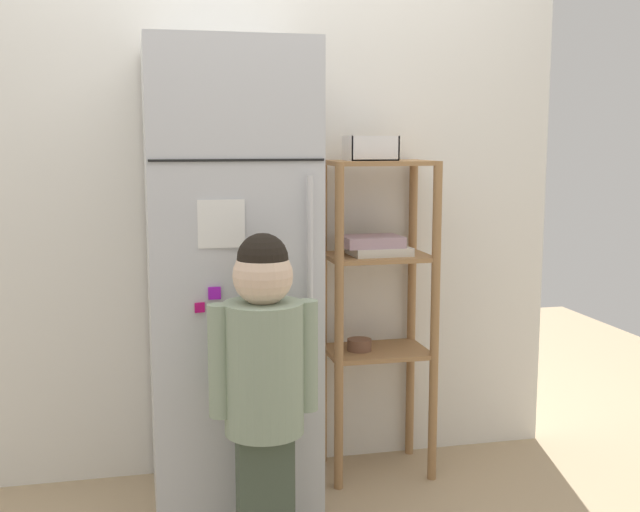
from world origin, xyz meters
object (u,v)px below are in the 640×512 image
object	(u,v)px
child_standing	(264,367)
fruit_bin	(370,151)
refrigerator	(230,281)
pantry_shelf_unit	(377,283)

from	to	relation	value
child_standing	fruit_bin	distance (m)	1.07
refrigerator	fruit_bin	bearing A→B (deg)	14.67
child_standing	fruit_bin	bearing A→B (deg)	49.71
refrigerator	child_standing	distance (m)	0.52
refrigerator	pantry_shelf_unit	world-z (taller)	refrigerator
pantry_shelf_unit	refrigerator	bearing A→B (deg)	-166.66
refrigerator	fruit_bin	size ratio (longest dim) A/B	8.84
pantry_shelf_unit	fruit_bin	bearing A→B (deg)	168.45
fruit_bin	pantry_shelf_unit	bearing A→B (deg)	-11.55
pantry_shelf_unit	fruit_bin	xyz separation A→B (m)	(-0.03, 0.01, 0.53)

